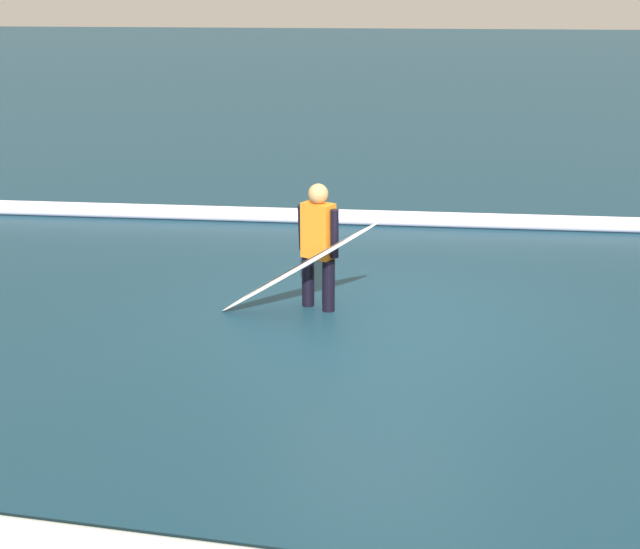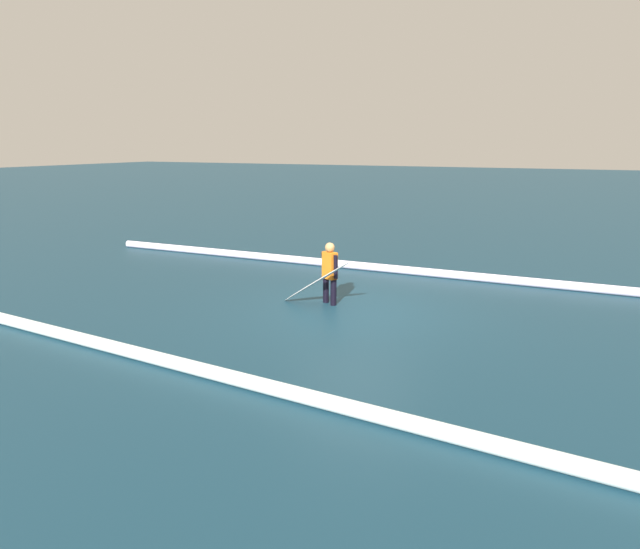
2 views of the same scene
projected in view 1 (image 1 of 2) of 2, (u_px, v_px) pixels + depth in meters
ground_plane at (383, 320)px, 8.78m from camera, size 152.55×152.55×0.00m
surfer at (318, 241)px, 8.86m from camera, size 0.47×0.36×1.43m
surfboard at (297, 268)px, 8.63m from camera, size 1.81×0.49×1.19m
wave_crest_foreground at (364, 217)px, 12.34m from camera, size 19.22×0.71×0.23m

